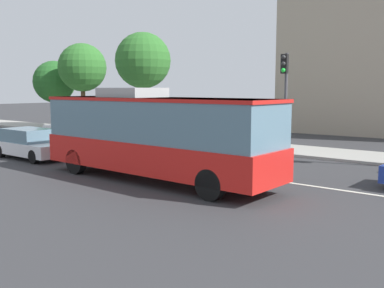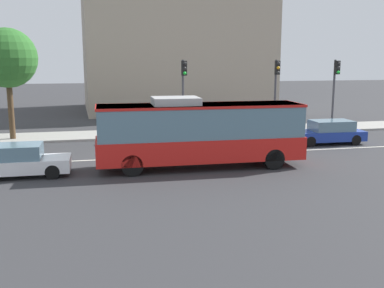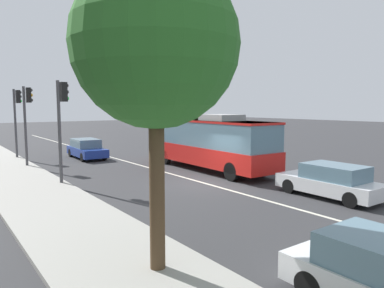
% 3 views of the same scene
% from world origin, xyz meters
% --- Properties ---
extents(ground_plane, '(160.00, 160.00, 0.00)m').
position_xyz_m(ground_plane, '(0.00, 0.00, 0.00)').
color(ground_plane, '#333335').
extents(sidewalk_kerb, '(80.00, 3.62, 0.14)m').
position_xyz_m(sidewalk_kerb, '(0.00, 7.58, 0.07)').
color(sidewalk_kerb, '#9E9B93').
rests_on(sidewalk_kerb, ground_plane).
extents(lane_centre_line, '(76.00, 0.16, 0.01)m').
position_xyz_m(lane_centre_line, '(0.00, 0.00, 0.01)').
color(lane_centre_line, silver).
rests_on(lane_centre_line, ground_plane).
extents(transit_bus, '(10.05, 2.70, 3.46)m').
position_xyz_m(transit_bus, '(2.97, -2.70, 1.81)').
color(transit_bus, red).
rests_on(transit_bus, ground_plane).
extents(sedan_white, '(4.50, 1.83, 1.46)m').
position_xyz_m(sedan_white, '(-11.51, 4.41, 0.72)').
color(sedan_white, white).
rests_on(sedan_white, ground_plane).
extents(sedan_white_ahead, '(4.52, 1.86, 1.46)m').
position_xyz_m(sedan_white_ahead, '(-5.49, -2.64, 0.72)').
color(sedan_white_ahead, white).
rests_on(sedan_white_ahead, ground_plane).
extents(traffic_light_mid_block, '(0.35, 0.62, 5.20)m').
position_xyz_m(traffic_light_mid_block, '(3.92, 5.91, 3.56)').
color(traffic_light_mid_block, '#47474C').
rests_on(traffic_light_mid_block, ground_plane).
extents(street_tree_kerbside_left, '(3.93, 3.93, 7.10)m').
position_xyz_m(street_tree_kerbside_left, '(-15.57, 8.50, 5.11)').
color(street_tree_kerbside_left, '#4C3823').
rests_on(street_tree_kerbside_left, ground_plane).
extents(street_tree_kerbside_centre, '(3.69, 3.69, 5.86)m').
position_xyz_m(street_tree_kerbside_centre, '(-19.91, 8.78, 4.00)').
color(street_tree_kerbside_centre, '#4C3823').
rests_on(street_tree_kerbside_centre, ground_plane).
extents(street_tree_kerbside_right, '(3.77, 3.77, 7.20)m').
position_xyz_m(street_tree_kerbside_right, '(-7.22, 7.07, 5.28)').
color(street_tree_kerbside_right, '#4C3823').
rests_on(street_tree_kerbside_right, ground_plane).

